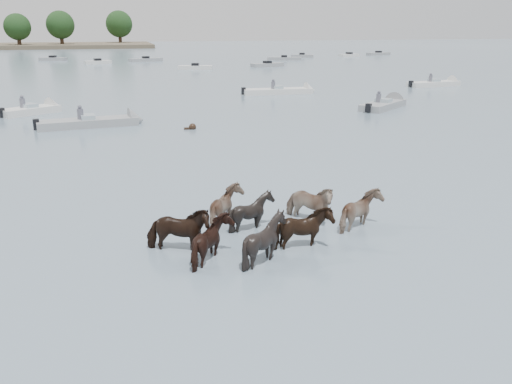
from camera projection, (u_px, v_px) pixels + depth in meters
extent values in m
plane|color=slate|center=(222.00, 260.00, 13.75)|extent=(400.00, 400.00, 0.00)
imported|color=black|center=(178.00, 233.00, 14.16)|extent=(1.93, 1.26, 1.50)
imported|color=gray|center=(228.00, 209.00, 16.16)|extent=(1.36, 1.53, 1.40)
imported|color=black|center=(252.00, 214.00, 15.76)|extent=(1.60, 1.53, 1.38)
imported|color=gray|center=(309.00, 206.00, 16.41)|extent=(1.77, 1.76, 1.45)
imported|color=black|center=(214.00, 245.00, 13.55)|extent=(1.40, 1.56, 1.39)
imported|color=black|center=(265.00, 243.00, 13.54)|extent=(1.50, 1.36, 1.50)
imported|color=black|center=(302.00, 232.00, 14.33)|extent=(1.74, 0.90, 1.42)
imported|color=#89725D|center=(362.00, 214.00, 15.75)|extent=(1.75, 1.81, 1.40)
sphere|color=black|center=(192.00, 127.00, 31.05)|extent=(0.44, 0.44, 0.44)
cube|color=black|center=(188.00, 129.00, 31.02)|extent=(0.50, 0.22, 0.18)
cube|color=silver|center=(30.00, 111.00, 36.27)|extent=(4.11, 3.56, 0.55)
cone|color=silver|center=(56.00, 108.00, 37.71)|extent=(1.66, 1.83, 1.60)
cube|color=#99ADB7|center=(29.00, 106.00, 36.17)|extent=(1.30, 1.38, 0.35)
cube|color=black|center=(1.00, 112.00, 34.79)|extent=(0.49, 0.49, 0.60)
cylinder|color=#595966|center=(23.00, 103.00, 36.01)|extent=(0.36, 0.36, 0.70)
sphere|color=#595966|center=(22.00, 97.00, 35.87)|extent=(0.24, 0.24, 0.24)
cube|color=gray|center=(88.00, 123.00, 31.78)|extent=(5.96, 2.34, 0.55)
cone|color=gray|center=(137.00, 120.00, 32.85)|extent=(1.10, 1.70, 1.60)
cube|color=#99ADB7|center=(88.00, 118.00, 31.67)|extent=(0.94, 1.21, 0.35)
cube|color=black|center=(36.00, 124.00, 30.66)|extent=(0.39, 0.39, 0.60)
cylinder|color=#595966|center=(80.00, 115.00, 31.51)|extent=(0.36, 0.36, 0.70)
sphere|color=#595966|center=(80.00, 107.00, 31.38)|extent=(0.24, 0.24, 0.24)
cube|color=silver|center=(277.00, 92.00, 47.02)|extent=(6.25, 1.82, 0.55)
cone|color=silver|center=(310.00, 91.00, 47.70)|extent=(0.96, 1.63, 1.60)
cube|color=#99ADB7|center=(277.00, 88.00, 46.92)|extent=(0.84, 1.15, 0.35)
cube|color=black|center=(243.00, 91.00, 46.30)|extent=(0.36, 0.36, 0.60)
cylinder|color=#595966|center=(273.00, 86.00, 46.76)|extent=(0.36, 0.36, 0.70)
sphere|color=#595966|center=(273.00, 80.00, 46.62)|extent=(0.24, 0.24, 0.24)
cube|color=gray|center=(383.00, 106.00, 38.73)|extent=(4.97, 4.41, 0.55)
cone|color=gray|center=(396.00, 102.00, 40.69)|extent=(1.70, 1.81, 1.60)
cube|color=#99ADB7|center=(383.00, 101.00, 38.63)|extent=(1.32, 1.37, 0.35)
cube|color=black|center=(368.00, 108.00, 36.73)|extent=(0.49, 0.49, 0.60)
cylinder|color=#595966|center=(379.00, 98.00, 38.47)|extent=(0.36, 0.36, 0.70)
sphere|color=#595966|center=(379.00, 92.00, 38.33)|extent=(0.24, 0.24, 0.24)
cube|color=silver|center=(433.00, 84.00, 52.98)|extent=(5.74, 2.31, 0.55)
cone|color=silver|center=(455.00, 83.00, 54.01)|extent=(1.10, 1.70, 1.60)
cube|color=#99ADB7|center=(434.00, 81.00, 52.88)|extent=(0.94, 1.21, 0.35)
cube|color=black|center=(411.00, 84.00, 51.91)|extent=(0.39, 0.39, 0.60)
cylinder|color=#595966|center=(430.00, 79.00, 52.72)|extent=(0.36, 0.36, 0.70)
sphere|color=#595966|center=(431.00, 74.00, 52.58)|extent=(0.24, 0.24, 0.24)
cube|color=gray|center=(53.00, 59.00, 92.06)|extent=(4.85, 3.05, 0.60)
cube|color=black|center=(53.00, 57.00, 91.95)|extent=(1.29, 1.29, 0.50)
cube|color=silver|center=(98.00, 63.00, 83.78)|extent=(4.31, 2.54, 0.60)
cube|color=black|center=(98.00, 60.00, 83.67)|extent=(1.23, 1.23, 0.50)
cube|color=gray|center=(146.00, 60.00, 89.77)|extent=(5.88, 3.35, 0.60)
cube|color=black|center=(146.00, 58.00, 89.66)|extent=(1.28, 1.28, 0.50)
cube|color=silver|center=(195.00, 68.00, 73.37)|extent=(4.93, 2.70, 0.60)
cube|color=black|center=(195.00, 65.00, 73.26)|extent=(1.23, 1.23, 0.50)
cube|color=gray|center=(267.00, 65.00, 78.02)|extent=(5.20, 2.72, 0.60)
cube|color=black|center=(267.00, 63.00, 77.90)|extent=(1.22, 1.22, 0.50)
cube|color=gray|center=(284.00, 59.00, 92.99)|extent=(6.10, 2.95, 0.60)
cube|color=black|center=(284.00, 57.00, 92.87)|extent=(1.22, 1.22, 0.50)
cube|color=gray|center=(302.00, 56.00, 101.12)|extent=(4.51, 2.63, 0.60)
cube|color=black|center=(302.00, 54.00, 101.00)|extent=(1.24, 1.24, 0.50)
cube|color=silver|center=(349.00, 56.00, 103.36)|extent=(4.34, 2.44, 0.60)
cube|color=black|center=(349.00, 54.00, 103.24)|extent=(1.21, 1.21, 0.50)
cube|color=gray|center=(378.00, 54.00, 108.99)|extent=(5.66, 2.99, 0.60)
cube|color=black|center=(378.00, 52.00, 108.87)|extent=(1.24, 1.24, 0.50)
cylinder|color=#382619|center=(19.00, 43.00, 138.94)|extent=(1.00, 1.00, 3.06)
sphere|color=black|center=(17.00, 27.00, 137.73)|extent=(6.80, 6.80, 6.80)
cylinder|color=#382619|center=(62.00, 41.00, 144.23)|extent=(1.00, 1.00, 3.34)
sphere|color=black|center=(60.00, 25.00, 142.92)|extent=(7.42, 7.42, 7.42)
cylinder|color=#382619|center=(120.00, 40.00, 158.20)|extent=(1.00, 1.00, 3.48)
sphere|color=black|center=(119.00, 24.00, 156.84)|extent=(7.73, 7.73, 7.73)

